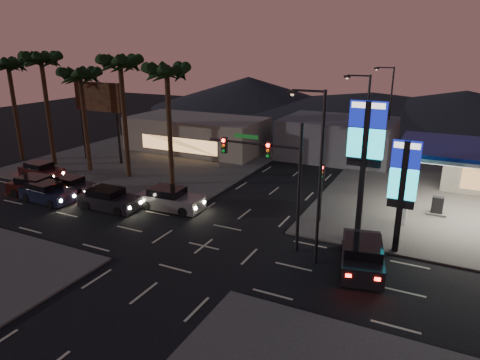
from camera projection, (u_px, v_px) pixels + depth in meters
The scene contains 28 objects.
ground at pixel (204, 246), 27.14m from camera, with size 140.00×140.00×0.00m, color black.
corner_lot_ne at pixel (479, 204), 34.08m from camera, with size 24.00×24.00×0.12m, color #47443F.
corner_lot_nw at pixel (154, 159), 47.54m from camera, with size 24.00×24.00×0.12m, color #47443F.
pylon_sign_tall at pixel (366, 144), 26.34m from camera, with size 2.20×0.35×9.00m.
pylon_sign_short at pixel (403, 180), 24.96m from camera, with size 1.60×0.35×7.00m.
traffic_signal_mast at pixel (272, 166), 25.69m from camera, with size 6.10×0.39×8.00m.
pedestal_signal at pixel (321, 184), 29.92m from camera, with size 0.32×0.39×4.30m.
streetlight_near at pixel (317, 169), 23.41m from camera, with size 2.14×0.25×10.00m.
streetlight_mid at pixel (363, 129), 34.54m from camera, with size 2.14×0.25×10.00m.
streetlight_far at pixel (388, 107), 46.52m from camera, with size 2.14×0.25×10.00m.
palm_a at pixel (167, 79), 36.21m from camera, with size 4.41×4.41×10.86m.
palm_b at pixel (121, 71), 38.15m from camera, with size 4.41×4.41×11.46m.
palm_c at pixel (81, 82), 40.58m from camera, with size 4.41×4.41×10.26m.
palm_d at pixel (42, 67), 42.30m from camera, with size 4.41×4.41×11.66m.
palm_e at pixel (9, 71), 44.57m from camera, with size 4.41×4.41×11.06m.
billboard at pixel (98, 103), 44.97m from camera, with size 6.00×0.30×8.50m.
building_far_west at pixel (197, 134), 51.25m from camera, with size 16.00×8.00×4.00m, color #726B5B.
building_far_mid at pixel (338, 138), 47.88m from camera, with size 12.00×9.00×4.40m, color #4C4C51.
hill_left at pixel (248, 92), 88.09m from camera, with size 40.00×40.00×6.00m, color black.
hill_right at pixel (465, 106), 71.41m from camera, with size 50.00×50.00×5.00m, color black.
hill_center at pixel (372, 104), 77.87m from camera, with size 60.00×60.00×4.00m, color black.
car_lane_a_front at pixel (109, 199), 33.15m from camera, with size 5.02×2.23×1.62m.
car_lane_a_mid at pixel (37, 187), 36.07m from camera, with size 5.25×2.61×1.66m.
car_lane_a_rear at pixel (47, 193), 34.77m from camera, with size 4.93×2.25×1.58m.
car_lane_b_front at pixel (170, 199), 33.09m from camera, with size 5.27×2.39×1.69m.
car_lane_b_mid at pixel (72, 186), 36.76m from camera, with size 4.31×1.88×1.39m.
car_lane_b_rear at pixel (41, 171), 40.94m from camera, with size 4.62×2.05×1.49m.
suv_station at pixel (362, 255), 24.25m from camera, with size 3.25×5.62×1.77m.
Camera 1 is at (12.92, -21.07, 12.20)m, focal length 32.00 mm.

